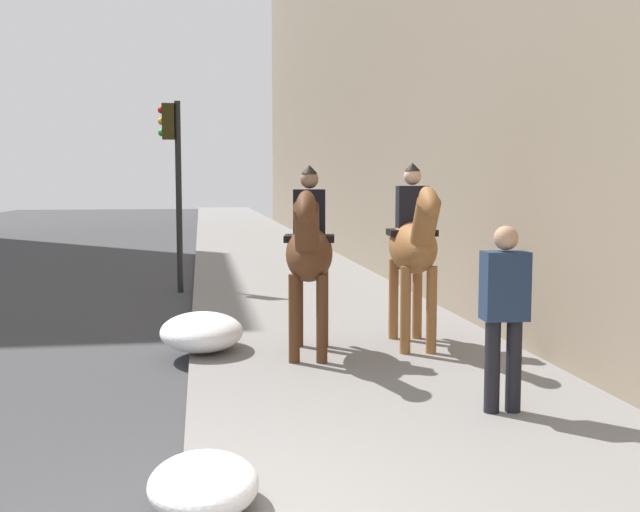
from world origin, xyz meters
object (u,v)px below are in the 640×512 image
mounted_horse_near (309,251)px  pedestrian_greeting (504,306)px  traffic_light_near_curb (174,165)px  mounted_horse_far (414,244)px

mounted_horse_near → pedestrian_greeting: size_ratio=1.35×
mounted_horse_near → traffic_light_near_curb: (6.47, 1.78, 1.16)m
mounted_horse_far → traffic_light_near_curb: 7.03m
mounted_horse_near → mounted_horse_far: 1.39m
mounted_horse_far → traffic_light_near_curb: traffic_light_near_curb is taller
mounted_horse_far → pedestrian_greeting: (-2.80, -0.05, -0.33)m
mounted_horse_far → mounted_horse_near: bearing=-73.3°
mounted_horse_near → traffic_light_near_curb: bearing=-154.3°
mounted_horse_near → mounted_horse_far: size_ratio=0.98×
mounted_horse_far → pedestrian_greeting: 2.82m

